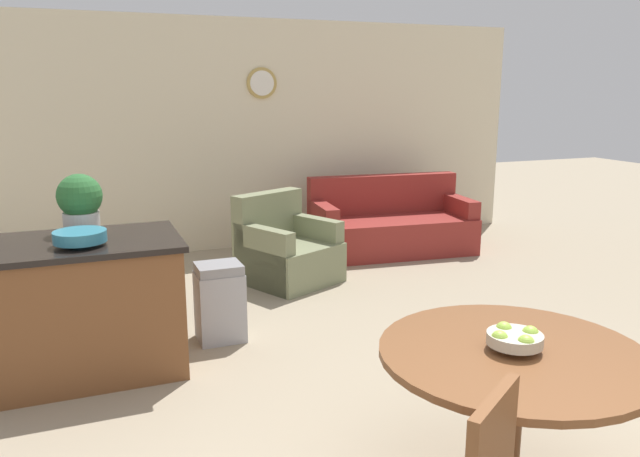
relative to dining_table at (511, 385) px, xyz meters
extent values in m
cube|color=beige|center=(-0.23, 5.17, 0.77)|extent=(8.00, 0.06, 2.70)
cylinder|color=tan|center=(0.35, 5.13, 1.38)|extent=(0.36, 0.02, 0.36)
cylinder|color=white|center=(0.35, 5.12, 1.38)|extent=(0.29, 0.01, 0.29)
cylinder|color=brown|center=(0.00, 0.00, -0.20)|extent=(0.12, 0.12, 0.68)
cylinder|color=brown|center=(0.00, 0.00, 0.15)|extent=(1.22, 1.22, 0.03)
cylinder|color=#B7B29E|center=(0.00, 0.00, 0.19)|extent=(0.10, 0.10, 0.03)
cylinder|color=#B7B29E|center=(0.00, 0.00, 0.23)|extent=(0.25, 0.25, 0.05)
sphere|color=#99C142|center=(0.08, 0.00, 0.24)|extent=(0.08, 0.08, 0.08)
sphere|color=#99C142|center=(0.00, 0.08, 0.24)|extent=(0.08, 0.08, 0.08)
sphere|color=#99C142|center=(-0.08, 0.00, 0.24)|extent=(0.08, 0.08, 0.08)
sphere|color=#99C142|center=(-0.01, -0.08, 0.24)|extent=(0.08, 0.08, 0.08)
cube|color=brown|center=(-1.84, 2.18, -0.14)|extent=(1.33, 0.80, 0.89)
cube|color=black|center=(-1.84, 2.18, 0.32)|extent=(1.39, 0.86, 0.04)
cylinder|color=teal|center=(-1.79, 2.04, 0.36)|extent=(0.12, 0.12, 0.02)
cylinder|color=teal|center=(-1.79, 2.04, 0.40)|extent=(0.33, 0.33, 0.07)
cylinder|color=beige|center=(-1.77, 2.42, 0.42)|extent=(0.24, 0.24, 0.15)
sphere|color=#2D6B33|center=(-1.77, 2.42, 0.60)|extent=(0.30, 0.30, 0.30)
cube|color=#9E9EA3|center=(-0.83, 2.39, -0.32)|extent=(0.35, 0.30, 0.54)
cube|color=gray|center=(-0.83, 2.39, -0.01)|extent=(0.34, 0.29, 0.07)
cube|color=maroon|center=(1.64, 4.23, -0.37)|extent=(1.94, 1.04, 0.42)
cube|color=maroon|center=(1.68, 4.56, 0.07)|extent=(1.87, 0.37, 0.46)
cube|color=maroon|center=(0.80, 4.31, -0.27)|extent=(0.24, 0.80, 0.63)
cube|color=maroon|center=(2.49, 4.14, -0.27)|extent=(0.24, 0.80, 0.63)
cube|color=#7A7F5B|center=(0.15, 3.59, -0.38)|extent=(1.08, 1.08, 0.40)
cube|color=#7A7F5B|center=(0.01, 3.87, 0.06)|extent=(0.81, 0.50, 0.48)
cube|color=#7A7F5B|center=(-0.16, 3.44, -0.28)|extent=(0.43, 0.73, 0.62)
cube|color=#7A7F5B|center=(0.45, 3.73, -0.28)|extent=(0.43, 0.73, 0.62)
camera|label=1|loc=(-1.78, -2.12, 1.33)|focal=35.00mm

